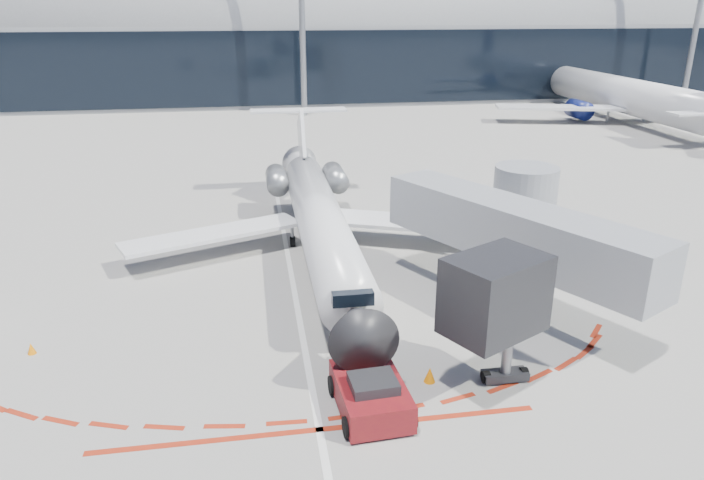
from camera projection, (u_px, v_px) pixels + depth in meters
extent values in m
plane|color=gray|center=(292.00, 280.00, 30.14)|extent=(260.00, 260.00, 0.00)
cube|color=silver|center=(289.00, 264.00, 31.99)|extent=(0.25, 40.00, 0.01)
cube|color=maroon|center=(319.00, 430.00, 19.52)|extent=(14.00, 0.25, 0.01)
cube|color=gray|center=(257.00, 61.00, 88.44)|extent=(150.00, 24.00, 10.00)
cylinder|color=gray|center=(255.00, 24.00, 86.68)|extent=(150.00, 24.00, 24.00)
cube|color=black|center=(259.00, 69.00, 77.31)|extent=(150.00, 0.20, 9.00)
cube|color=gray|center=(514.00, 231.00, 26.08)|extent=(8.22, 12.61, 2.30)
cube|color=black|center=(495.00, 295.00, 20.32)|extent=(3.86, 3.44, 2.60)
cylinder|color=gray|center=(507.00, 351.00, 21.65)|extent=(0.36, 0.36, 2.40)
cube|color=black|center=(505.00, 375.00, 22.00)|extent=(1.60, 0.60, 0.30)
cylinder|color=gray|center=(523.00, 212.00, 32.27)|extent=(3.20, 3.20, 4.80)
cylinder|color=black|center=(519.00, 251.00, 33.02)|extent=(4.00, 4.00, 0.50)
cylinder|color=gray|center=(302.00, 4.00, 70.85)|extent=(0.70, 0.70, 25.00)
cylinder|color=gray|center=(700.00, 4.00, 78.42)|extent=(0.70, 0.70, 25.00)
cylinder|color=silver|center=(321.00, 222.00, 31.79)|extent=(2.39, 19.49, 2.39)
cone|color=black|center=(358.00, 324.00, 21.64)|extent=(2.39, 2.48, 2.39)
cone|color=silver|center=(301.00, 168.00, 42.26)|extent=(2.39, 3.19, 2.39)
cube|color=black|center=(351.00, 294.00, 22.77)|extent=(1.51, 1.24, 0.49)
cube|color=silver|center=(213.00, 234.00, 32.46)|extent=(9.49, 5.63, 0.28)
cube|color=silver|center=(418.00, 223.00, 34.13)|extent=(9.49, 5.63, 0.28)
cube|color=silver|center=(302.00, 140.00, 40.70)|extent=(0.22, 4.16, 4.23)
cube|color=silver|center=(299.00, 110.00, 41.86)|extent=(6.38, 1.42, 0.14)
cylinder|color=slate|center=(277.00, 180.00, 38.64)|extent=(1.33, 3.01, 1.33)
cylinder|color=slate|center=(335.00, 177.00, 39.19)|extent=(1.33, 3.01, 1.33)
cylinder|color=black|center=(345.00, 331.00, 24.90)|extent=(0.19, 0.50, 0.50)
cylinder|color=black|center=(293.00, 241.00, 34.26)|extent=(0.27, 0.57, 0.57)
cylinder|color=black|center=(341.00, 239.00, 34.67)|extent=(0.27, 0.57, 0.57)
cylinder|color=gray|center=(345.00, 326.00, 24.82)|extent=(0.16, 0.16, 0.97)
cube|color=#5B0D13|center=(371.00, 395.00, 20.28)|extent=(2.30, 3.48, 0.94)
cube|color=black|center=(373.00, 383.00, 19.78)|extent=(1.54, 1.35, 0.37)
cylinder|color=gray|center=(354.00, 363.00, 22.46)|extent=(0.28, 2.72, 0.10)
cylinder|color=black|center=(348.00, 427.00, 19.11)|extent=(0.34, 0.69, 0.67)
cylinder|color=black|center=(411.00, 418.00, 19.53)|extent=(0.34, 0.69, 0.67)
cylinder|color=black|center=(334.00, 385.00, 21.21)|extent=(0.34, 0.69, 0.67)
cylinder|color=black|center=(390.00, 378.00, 21.63)|extent=(0.34, 0.69, 0.67)
imported|color=#ADE918|center=(375.00, 349.00, 22.46)|extent=(0.72, 0.69, 1.66)
cone|color=orange|center=(31.00, 348.00, 23.70)|extent=(0.32, 0.32, 0.44)
cone|color=orange|center=(430.00, 375.00, 21.92)|extent=(0.41, 0.41, 0.56)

